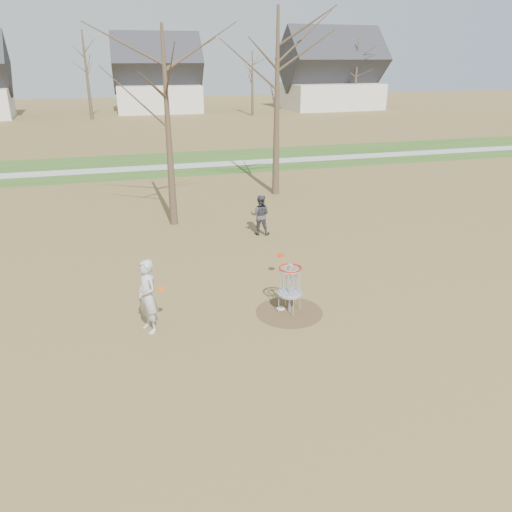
{
  "coord_description": "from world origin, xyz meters",
  "views": [
    {
      "loc": [
        -4.1,
        -11.15,
        6.35
      ],
      "look_at": [
        -0.5,
        1.5,
        1.1
      ],
      "focal_mm": 35.0,
      "sensor_mm": 36.0,
      "label": 1
    }
  ],
  "objects_px": {
    "disc_golf_basket": "(290,281)",
    "player_standing": "(147,296)",
    "disc_grounded": "(281,308)",
    "player_throwing": "(260,215)"
  },
  "relations": [
    {
      "from": "player_standing",
      "to": "disc_golf_basket",
      "type": "distance_m",
      "value": 3.66
    },
    {
      "from": "player_standing",
      "to": "disc_grounded",
      "type": "bearing_deg",
      "value": 68.65
    },
    {
      "from": "player_standing",
      "to": "disc_grounded",
      "type": "xyz_separation_m",
      "value": [
        3.5,
        0.17,
        -0.92
      ]
    },
    {
      "from": "disc_golf_basket",
      "to": "player_throwing",
      "type": "bearing_deg",
      "value": 80.72
    },
    {
      "from": "player_standing",
      "to": "disc_golf_basket",
      "type": "xyz_separation_m",
      "value": [
        3.66,
        -0.05,
        -0.03
      ]
    },
    {
      "from": "player_throwing",
      "to": "disc_grounded",
      "type": "relative_size",
      "value": 7.02
    },
    {
      "from": "disc_golf_basket",
      "to": "player_standing",
      "type": "bearing_deg",
      "value": 179.17
    },
    {
      "from": "player_throwing",
      "to": "disc_golf_basket",
      "type": "bearing_deg",
      "value": 102.17
    },
    {
      "from": "player_throwing",
      "to": "disc_grounded",
      "type": "distance_m",
      "value": 6.23
    },
    {
      "from": "player_throwing",
      "to": "disc_grounded",
      "type": "height_order",
      "value": "player_throwing"
    }
  ]
}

